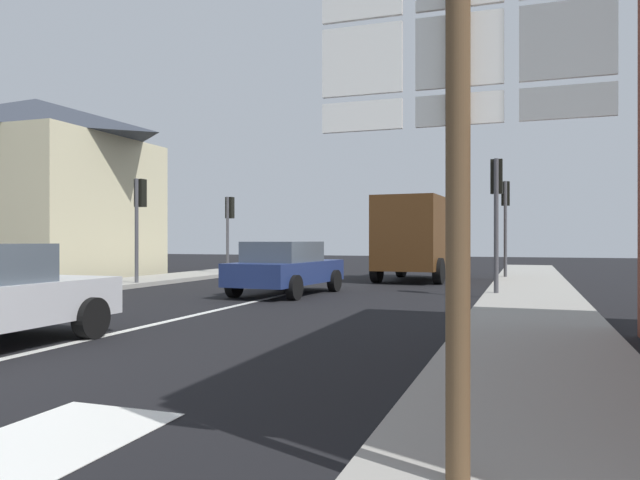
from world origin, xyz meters
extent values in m
plane|color=black|center=(0.00, 10.00, 0.00)|extent=(80.00, 80.00, 0.00)
cube|color=gray|center=(6.43, 8.00, 0.07)|extent=(2.34, 44.00, 0.14)
cube|color=gray|center=(-6.43, 8.00, 0.07)|extent=(2.34, 44.00, 0.14)
cube|color=silver|center=(0.00, 6.00, 0.01)|extent=(0.16, 12.00, 0.01)
cube|color=silver|center=(2.89, -1.00, 0.01)|extent=(1.20, 2.20, 0.01)
cube|color=beige|center=(-12.47, 14.65, 2.76)|extent=(7.88, 6.83, 5.52)
pyramid|color=#2D333D|center=(-12.47, 14.65, 6.38)|extent=(8.28, 7.18, 1.71)
cube|color=beige|center=(-12.47, 18.67, 0.35)|extent=(4.73, 1.20, 0.70)
cylinder|color=black|center=(-1.77, 3.09, 0.32)|extent=(0.22, 0.64, 0.64)
cylinder|color=black|center=(-0.02, 3.09, 0.32)|extent=(0.22, 0.64, 0.64)
cube|color=navy|center=(0.02, 10.95, 0.62)|extent=(2.06, 4.32, 0.60)
cube|color=#47515B|center=(0.00, 10.70, 1.19)|extent=(1.70, 2.21, 0.55)
cylinder|color=black|center=(-0.75, 12.36, 0.32)|extent=(0.27, 0.65, 0.64)
cylinder|color=black|center=(0.99, 12.23, 0.32)|extent=(0.27, 0.65, 0.64)
cylinder|color=black|center=(-0.96, 9.67, 0.32)|extent=(0.27, 0.65, 0.64)
cylinder|color=black|center=(0.79, 9.54, 0.32)|extent=(0.27, 0.65, 0.64)
cube|color=#4C2D14|center=(2.44, 17.11, 1.75)|extent=(2.41, 3.82, 2.60)
cube|color=#4C2D14|center=(2.59, 19.61, 1.45)|extent=(2.16, 1.42, 2.00)
cube|color=#47515B|center=(2.59, 19.66, 2.25)|extent=(1.76, 0.20, 0.70)
cylinder|color=black|center=(1.48, 19.62, 0.45)|extent=(0.33, 0.91, 0.90)
cylinder|color=black|center=(3.68, 19.50, 0.45)|extent=(0.33, 0.91, 0.90)
cylinder|color=black|center=(1.29, 16.23, 0.45)|extent=(0.33, 0.91, 0.90)
cylinder|color=black|center=(3.48, 16.10, 0.45)|extent=(0.33, 0.91, 0.90)
cylinder|color=brown|center=(5.94, -0.96, 1.60)|extent=(0.14, 0.14, 3.20)
cube|color=white|center=(5.36, -0.91, 2.96)|extent=(0.50, 0.03, 0.18)
cube|color=black|center=(5.36, -0.89, 2.96)|extent=(0.43, 0.01, 0.13)
cube|color=white|center=(5.36, -0.91, 2.62)|extent=(0.50, 0.03, 0.42)
cube|color=black|center=(5.36, -0.89, 2.62)|extent=(0.43, 0.01, 0.32)
cube|color=white|center=(5.36, -0.91, 2.28)|extent=(0.50, 0.03, 0.18)
cube|color=black|center=(5.36, -0.89, 2.28)|extent=(0.43, 0.01, 0.13)
cube|color=white|center=(5.94, -0.91, 2.62)|extent=(0.50, 0.03, 0.42)
cube|color=black|center=(5.94, -0.89, 2.62)|extent=(0.43, 0.01, 0.32)
cube|color=white|center=(5.94, -0.91, 2.28)|extent=(0.50, 0.03, 0.18)
cube|color=black|center=(5.94, -0.89, 2.28)|extent=(0.43, 0.01, 0.13)
cube|color=white|center=(6.52, -0.91, 2.62)|extent=(0.50, 0.03, 0.42)
cube|color=black|center=(6.52, -0.89, 2.62)|extent=(0.43, 0.01, 0.32)
cube|color=white|center=(6.52, -0.91, 2.28)|extent=(0.50, 0.03, 0.18)
cube|color=black|center=(6.52, -0.89, 2.28)|extent=(0.43, 0.01, 0.13)
cylinder|color=#47474C|center=(5.56, 11.73, 1.82)|extent=(0.12, 0.12, 3.63)
cube|color=black|center=(5.56, 11.93, 3.18)|extent=(0.30, 0.28, 0.90)
sphere|color=#360303|center=(5.56, 12.07, 3.45)|extent=(0.18, 0.18, 0.18)
sphere|color=orange|center=(5.56, 12.07, 3.17)|extent=(0.18, 0.18, 0.18)
sphere|color=black|center=(5.56, 12.07, 2.89)|extent=(0.18, 0.18, 0.18)
cylinder|color=#47474C|center=(-5.56, 18.00, 1.66)|extent=(0.12, 0.12, 3.32)
cube|color=black|center=(-5.56, 18.20, 2.87)|extent=(0.30, 0.28, 0.90)
sphere|color=#360303|center=(-5.56, 18.34, 3.14)|extent=(0.18, 0.18, 0.18)
sphere|color=orange|center=(-5.56, 18.34, 2.86)|extent=(0.18, 0.18, 0.18)
sphere|color=black|center=(-5.56, 18.34, 2.58)|extent=(0.18, 0.18, 0.18)
cylinder|color=#47474C|center=(-5.56, 11.81, 1.74)|extent=(0.12, 0.12, 3.49)
cube|color=black|center=(-5.56, 12.01, 3.04)|extent=(0.30, 0.28, 0.90)
sphere|color=#360303|center=(-5.56, 12.15, 3.31)|extent=(0.18, 0.18, 0.18)
sphere|color=orange|center=(-5.56, 12.15, 3.03)|extent=(0.18, 0.18, 0.18)
sphere|color=black|center=(-5.56, 12.15, 2.75)|extent=(0.18, 0.18, 0.18)
cylinder|color=#47474C|center=(5.56, 18.87, 1.85)|extent=(0.12, 0.12, 3.70)
cube|color=black|center=(5.56, 19.07, 3.25)|extent=(0.30, 0.28, 0.90)
sphere|color=#360303|center=(5.56, 19.21, 3.52)|extent=(0.18, 0.18, 0.18)
sphere|color=orange|center=(5.56, 19.21, 3.24)|extent=(0.18, 0.18, 0.18)
sphere|color=black|center=(5.56, 19.21, 2.96)|extent=(0.18, 0.18, 0.18)
camera|label=1|loc=(6.31, -4.43, 1.53)|focal=33.58mm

